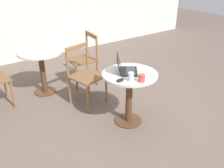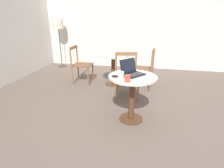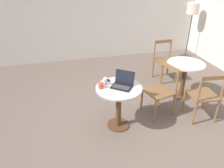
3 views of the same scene
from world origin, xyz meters
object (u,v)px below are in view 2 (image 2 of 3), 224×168
object	(u,v)px
chair_mid_back	(81,65)
mouse	(115,76)
cafe_table_near	(132,87)
chair_mid_front	(145,69)
mug	(128,78)
chair_near_right	(126,76)
floor_lamp	(58,27)
cafe_table_mid	(113,62)
laptop	(132,72)
drinking_glass	(122,75)

from	to	relation	value
chair_mid_back	mouse	xyz separation A→B (m)	(-1.64, -1.19, 0.30)
cafe_table_near	chair_mid_front	distance (m)	1.47
chair_mid_front	mug	distance (m)	1.78
chair_near_right	floor_lamp	bearing A→B (deg)	50.46
chair_mid_back	mug	xyz separation A→B (m)	(-1.79, -1.39, 0.33)
chair_mid_front	floor_lamp	xyz separation A→B (m)	(1.41, 2.83, 0.84)
cafe_table_near	chair_mid_back	world-z (taller)	chair_mid_back
cafe_table_mid	laptop	bearing A→B (deg)	-158.12
cafe_table_mid	floor_lamp	bearing A→B (deg)	57.01
floor_lamp	drinking_glass	world-z (taller)	floor_lamp
floor_lamp	mouse	bearing A→B (deg)	-140.98
chair_near_right	cafe_table_mid	bearing A→B (deg)	30.46
cafe_table_mid	chair_mid_back	size ratio (longest dim) A/B	0.81
chair_near_right	drinking_glass	xyz separation A→B (m)	(-1.02, -0.05, 0.34)
cafe_table_mid	drinking_glass	size ratio (longest dim) A/B	6.63
mug	floor_lamp	bearing A→B (deg)	39.84
mouse	drinking_glass	distance (m)	0.14
chair_mid_front	laptop	xyz separation A→B (m)	(-1.40, 0.17, 0.33)
chair_near_right	chair_mid_back	world-z (taller)	same
chair_mid_back	mug	world-z (taller)	chair_mid_back
cafe_table_near	floor_lamp	distance (m)	3.99
chair_near_right	laptop	size ratio (longest dim) A/B	2.23
cafe_table_near	cafe_table_mid	bearing A→B (deg)	21.62
cafe_table_near	mouse	world-z (taller)	mouse
cafe_table_mid	mug	bearing A→B (deg)	-162.68
chair_mid_front	laptop	world-z (taller)	laptop
drinking_glass	mouse	bearing A→B (deg)	56.30
chair_near_right	floor_lamp	world-z (taller)	floor_lamp
chair_near_right	floor_lamp	distance (m)	3.32
chair_mid_back	floor_lamp	world-z (taller)	floor_lamp
chair_near_right	laptop	xyz separation A→B (m)	(-0.77, -0.18, 0.33)
laptop	drinking_glass	size ratio (longest dim) A/B	3.65
mug	drinking_glass	world-z (taller)	drinking_glass
cafe_table_near	drinking_glass	bearing A→B (deg)	143.32
cafe_table_mid	mouse	xyz separation A→B (m)	(-1.65, -0.36, 0.20)
cafe_table_near	drinking_glass	distance (m)	0.33
chair_mid_front	mouse	distance (m)	1.65
floor_lamp	mug	distance (m)	4.13
chair_near_right	chair_mid_front	bearing A→B (deg)	-28.85
chair_mid_front	mug	bearing A→B (deg)	173.47
cafe_table_mid	mug	world-z (taller)	mug
chair_mid_front	laptop	distance (m)	1.45
chair_near_right	mouse	distance (m)	0.99
cafe_table_mid	chair_mid_back	bearing A→B (deg)	91.07
chair_mid_back	chair_near_right	bearing A→B (deg)	-119.02
laptop	mouse	world-z (taller)	laptop
cafe_table_near	floor_lamp	world-z (taller)	floor_lamp
cafe_table_mid	mouse	world-z (taller)	mouse
floor_lamp	chair_mid_front	bearing A→B (deg)	-116.59
cafe_table_near	chair_mid_front	world-z (taller)	chair_mid_front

